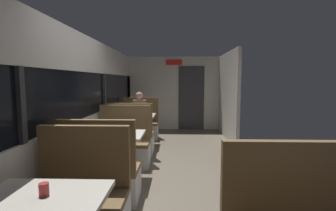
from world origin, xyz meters
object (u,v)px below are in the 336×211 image
(dining_table_far_window, at_px, (136,119))
(bench_far_window_facing_entry, at_px, (140,126))
(bench_far_window_facing_end, at_px, (131,138))
(seated_passenger, at_px, (140,119))
(coffee_cup_primary, at_px, (44,189))
(dining_table_mid_window, at_px, (114,140))
(bench_mid_window_facing_entry, at_px, (124,148))
(bench_near_window_facing_entry, at_px, (80,205))
(bench_mid_window_facing_end, at_px, (101,177))

(dining_table_far_window, bearing_deg, bench_far_window_facing_entry, 90.00)
(bench_far_window_facing_end, height_order, seated_passenger, seated_passenger)
(seated_passenger, relative_size, coffee_cup_primary, 14.00)
(bench_far_window_facing_end, bearing_deg, seated_passenger, 90.00)
(dining_table_mid_window, distance_m, bench_mid_window_facing_entry, 0.77)
(coffee_cup_primary, bearing_deg, bench_near_window_facing_entry, 90.61)
(bench_mid_window_facing_entry, xyz_separation_m, coffee_cup_primary, (0.01, -2.77, 0.46))
(seated_passenger, bearing_deg, coffee_cup_primary, -89.92)
(bench_mid_window_facing_entry, xyz_separation_m, seated_passenger, (0.00, 2.05, 0.21))
(bench_mid_window_facing_end, relative_size, bench_far_window_facing_entry, 1.00)
(bench_mid_window_facing_entry, bearing_deg, bench_far_window_facing_end, 90.00)
(dining_table_far_window, bearing_deg, bench_near_window_facing_entry, -90.00)
(dining_table_far_window, height_order, seated_passenger, seated_passenger)
(dining_table_mid_window, bearing_deg, bench_far_window_facing_end, 90.00)
(bench_near_window_facing_entry, height_order, seated_passenger, seated_passenger)
(dining_table_far_window, bearing_deg, coffee_cup_primary, -89.91)
(bench_mid_window_facing_end, bearing_deg, dining_table_mid_window, 90.00)
(bench_mid_window_facing_end, distance_m, bench_far_window_facing_end, 2.12)
(bench_far_window_facing_end, distance_m, seated_passenger, 1.34)
(bench_mid_window_facing_entry, relative_size, bench_far_window_facing_entry, 1.00)
(bench_mid_window_facing_entry, height_order, bench_far_window_facing_end, same)
(dining_table_mid_window, distance_m, seated_passenger, 2.75)
(coffee_cup_primary, bearing_deg, bench_far_window_facing_entry, 90.08)
(bench_near_window_facing_entry, relative_size, coffee_cup_primary, 12.22)
(bench_near_window_facing_entry, relative_size, bench_mid_window_facing_entry, 1.00)
(coffee_cup_primary, bearing_deg, seated_passenger, 90.08)
(bench_mid_window_facing_entry, relative_size, coffee_cup_primary, 12.22)
(bench_near_window_facing_entry, distance_m, bench_mid_window_facing_entry, 2.12)
(bench_mid_window_facing_end, xyz_separation_m, bench_far_window_facing_end, (0.00, 2.12, 0.00))
(bench_near_window_facing_entry, xyz_separation_m, coffee_cup_primary, (0.01, -0.65, 0.46))
(bench_mid_window_facing_entry, distance_m, bench_far_window_facing_end, 0.72)
(dining_table_far_window, relative_size, bench_far_window_facing_entry, 0.82)
(bench_near_window_facing_entry, bearing_deg, coffee_cup_primary, -89.39)
(seated_passenger, xyz_separation_m, coffee_cup_primary, (0.01, -4.82, 0.25))
(bench_mid_window_facing_end, bearing_deg, bench_far_window_facing_end, 90.00)
(dining_table_mid_window, relative_size, bench_far_window_facing_entry, 0.82)
(bench_near_window_facing_entry, bearing_deg, bench_mid_window_facing_entry, 90.00)
(bench_mid_window_facing_entry, relative_size, dining_table_far_window, 1.22)
(bench_far_window_facing_end, relative_size, bench_far_window_facing_entry, 1.00)
(dining_table_mid_window, bearing_deg, seated_passenger, 90.00)
(bench_far_window_facing_end, xyz_separation_m, coffee_cup_primary, (0.01, -3.49, 0.46))
(bench_far_window_facing_end, relative_size, coffee_cup_primary, 12.22)
(bench_mid_window_facing_end, xyz_separation_m, seated_passenger, (0.00, 3.45, 0.21))
(bench_mid_window_facing_end, height_order, bench_far_window_facing_entry, same)
(bench_near_window_facing_entry, distance_m, seated_passenger, 4.17)
(dining_table_mid_window, bearing_deg, bench_far_window_facing_entry, 90.00)
(bench_mid_window_facing_entry, relative_size, seated_passenger, 0.87)
(dining_table_mid_window, relative_size, bench_mid_window_facing_entry, 0.82)
(bench_mid_window_facing_end, relative_size, seated_passenger, 0.87)
(bench_far_window_facing_entry, relative_size, coffee_cup_primary, 12.22)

